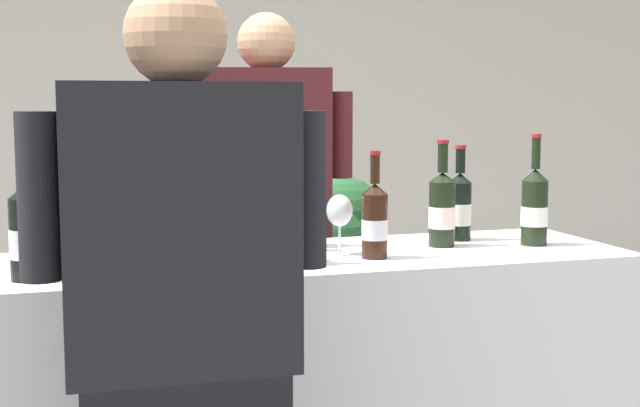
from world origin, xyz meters
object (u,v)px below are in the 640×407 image
wine_bottle_0 (100,219)px  wine_bottle_2 (211,215)px  person_guest (182,403)px  wine_glass (339,213)px  wine_bottle_1 (251,217)px  person_server (268,262)px  wine_bottle_6 (375,220)px  ice_bucket (157,225)px  potted_shrub (322,279)px  wine_bottle_4 (442,209)px  wine_bottle_3 (27,233)px  wine_bottle_7 (460,206)px  wine_bottle_5 (301,211)px  wine_bottle_8 (58,220)px  wine_bottle_9 (277,212)px  wine_bottle_11 (285,222)px  wine_bottle_10 (535,207)px

wine_bottle_0 → wine_bottle_2: bearing=-9.1°
wine_bottle_0 → person_guest: person_guest is taller
wine_glass → wine_bottle_1: bearing=-171.9°
person_server → wine_bottle_6: bearing=-80.2°
ice_bucket → potted_shrub: ice_bucket is taller
person_server → wine_glass: bearing=-85.4°
wine_bottle_4 → person_server: bearing=123.0°
wine_bottle_4 → person_guest: bearing=-142.6°
wine_bottle_3 → person_server: 1.16m
wine_bottle_2 → potted_shrub: size_ratio=0.30×
wine_bottle_2 → wine_bottle_7: bearing=2.9°
wine_bottle_1 → wine_bottle_6: wine_bottle_1 is taller
wine_glass → wine_bottle_2: bearing=164.4°
wine_bottle_2 → wine_bottle_3: 0.55m
wine_bottle_2 → wine_bottle_5: 0.30m
wine_bottle_8 → wine_glass: wine_bottle_8 is taller
wine_bottle_0 → wine_bottle_9: wine_bottle_0 is taller
wine_bottle_9 → person_server: person_server is taller
wine_bottle_8 → wine_bottle_11: (0.59, -0.14, -0.01)m
wine_bottle_2 → wine_bottle_6: 0.47m
wine_bottle_9 → wine_bottle_10: bearing=-9.0°
wine_bottle_7 → person_guest: size_ratio=0.18×
wine_glass → potted_shrub: (0.26, 1.01, -0.41)m
wine_bottle_7 → wine_bottle_10: size_ratio=0.89×
wine_bottle_6 → wine_bottle_10: bearing=7.6°
wine_bottle_4 → wine_bottle_5: size_ratio=1.09×
wine_bottle_0 → wine_bottle_10: bearing=-7.2°
wine_bottle_10 → wine_bottle_11: size_ratio=1.06×
ice_bucket → wine_glass: bearing=2.9°
wine_bottle_4 → wine_bottle_5: 0.43m
wine_bottle_11 → person_guest: 0.71m
wine_bottle_3 → wine_bottle_4: size_ratio=1.06×
wine_bottle_9 → wine_bottle_10: (0.79, -0.12, 0.00)m
wine_bottle_8 → wine_bottle_6: bearing=-7.6°
wine_bottle_6 → person_guest: size_ratio=0.18×
wine_bottle_8 → wine_bottle_10: 1.42m
wine_bottle_0 → wine_bottle_7: bearing=-0.4°
wine_bottle_9 → wine_bottle_11: (-0.03, -0.22, 0.00)m
wine_bottle_5 → wine_bottle_8: size_ratio=0.89×
wine_bottle_8 → wine_bottle_0: bearing=46.7°
wine_bottle_11 → wine_glass: bearing=29.8°
wine_bottle_5 → wine_bottle_10: 0.72m
wine_bottle_7 → wine_bottle_11: bearing=-158.7°
wine_bottle_5 → wine_bottle_8: (-0.72, -0.14, 0.02)m
wine_bottle_9 → wine_bottle_1: bearing=-127.1°
wine_bottle_10 → wine_bottle_7: bearing=139.1°
wine_bottle_5 → wine_bottle_10: (0.70, -0.19, 0.01)m
wine_bottle_6 → wine_bottle_11: bearing=-175.2°
wine_bottle_2 → wine_bottle_11: wine_bottle_2 is taller
wine_bottle_8 → wine_bottle_5: bearing=11.4°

